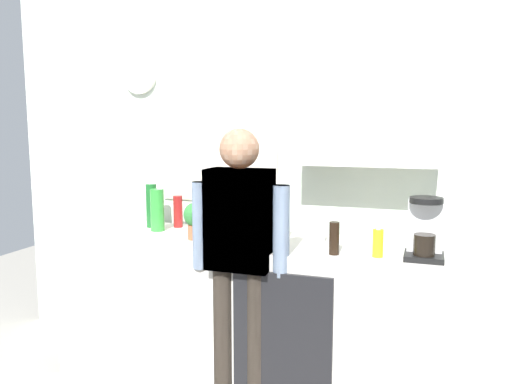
{
  "coord_description": "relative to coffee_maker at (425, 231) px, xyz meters",
  "views": [
    {
      "loc": [
        0.98,
        -2.59,
        1.63
      ],
      "look_at": [
        0.01,
        0.25,
        1.22
      ],
      "focal_mm": 35.76,
      "sensor_mm": 36.0,
      "label": 1
    }
  ],
  "objects": [
    {
      "name": "bottle_green_wine",
      "position": [
        -1.79,
        0.25,
        0.0
      ],
      "size": [
        0.07,
        0.07,
        0.3
      ],
      "primitive_type": "cylinder",
      "color": "#195923",
      "rests_on": "kitchen_counter"
    },
    {
      "name": "back_wall_assembly",
      "position": [
        -0.9,
        0.51,
        0.3
      ],
      "size": [
        4.11,
        0.42,
        2.6
      ],
      "color": "silver",
      "rests_on": "ground_plane"
    },
    {
      "name": "coffee_maker",
      "position": [
        0.0,
        0.0,
        0.0
      ],
      "size": [
        0.2,
        0.2,
        0.33
      ],
      "color": "black",
      "rests_on": "kitchen_counter"
    },
    {
      "name": "bottle_dark_sauce",
      "position": [
        -0.47,
        -0.08,
        -0.06
      ],
      "size": [
        0.06,
        0.06,
        0.18
      ],
      "primitive_type": "cylinder",
      "color": "black",
      "rests_on": "kitchen_counter"
    },
    {
      "name": "bottle_red_vinegar",
      "position": [
        -1.62,
        0.31,
        -0.04
      ],
      "size": [
        0.06,
        0.06,
        0.22
      ],
      "primitive_type": "cylinder",
      "color": "maroon",
      "rests_on": "kitchen_counter"
    },
    {
      "name": "bottle_amber_beer",
      "position": [
        -1.11,
        0.31,
        -0.03
      ],
      "size": [
        0.06,
        0.06,
        0.23
      ],
      "primitive_type": "cylinder",
      "color": "brown",
      "rests_on": "kitchen_counter"
    },
    {
      "name": "person_guest",
      "position": [
        -0.97,
        -0.19,
        -0.11
      ],
      "size": [
        0.57,
        0.22,
        1.6
      ],
      "rotation": [
        0.0,
        0.0,
        3.35
      ],
      "color": "brown",
      "rests_on": "ground_plane"
    },
    {
      "name": "cup_white_mug",
      "position": [
        -0.61,
        0.2,
        -0.1
      ],
      "size": [
        0.08,
        0.08,
        0.09
      ],
      "primitive_type": "cylinder",
      "color": "white",
      "rests_on": "kitchen_counter"
    },
    {
      "name": "person_at_sink",
      "position": [
        -0.97,
        -0.19,
        -0.11
      ],
      "size": [
        0.57,
        0.22,
        1.6
      ],
      "rotation": [
        0.0,
        0.0,
        -0.23
      ],
      "color": "#3F4766",
      "rests_on": "ground_plane"
    },
    {
      "name": "dishwasher_panel",
      "position": [
        -0.72,
        -0.22,
        -0.65
      ],
      "size": [
        0.56,
        0.02,
        0.82
      ],
      "primitive_type": "cube",
      "color": "black",
      "rests_on": "ground_plane"
    },
    {
      "name": "bottle_clear_soda",
      "position": [
        -1.69,
        0.16,
        -0.01
      ],
      "size": [
        0.09,
        0.09,
        0.28
      ],
      "primitive_type": "cylinder",
      "color": "#2D8C33",
      "rests_on": "kitchen_counter"
    },
    {
      "name": "dish_soap",
      "position": [
        -0.24,
        -0.06,
        -0.07
      ],
      "size": [
        0.06,
        0.06,
        0.18
      ],
      "color": "yellow",
      "rests_on": "kitchen_counter"
    },
    {
      "name": "storage_canister",
      "position": [
        -0.02,
        0.2,
        -0.06
      ],
      "size": [
        0.14,
        0.14,
        0.17
      ],
      "primitive_type": "cylinder",
      "color": "silver",
      "rests_on": "kitchen_counter"
    },
    {
      "name": "kitchen_counter",
      "position": [
        -0.97,
        0.11,
        -0.6
      ],
      "size": [
        2.51,
        0.64,
        0.92
      ],
      "primitive_type": "cube",
      "color": "beige",
      "rests_on": "ground_plane"
    },
    {
      "name": "potted_plant",
      "position": [
        -1.34,
        0.01,
        -0.01
      ],
      "size": [
        0.15,
        0.15,
        0.23
      ],
      "color": "#9E5638",
      "rests_on": "kitchen_counter"
    }
  ]
}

